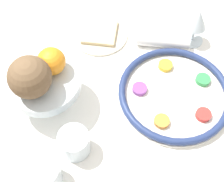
{
  "coord_description": "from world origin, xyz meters",
  "views": [
    {
      "loc": [
        0.04,
        0.47,
        1.51
      ],
      "look_at": [
        0.1,
        0.02,
        0.78
      ],
      "focal_mm": 50.0,
      "sensor_mm": 36.0,
      "label": 1
    }
  ],
  "objects_px": {
    "fruit_stand": "(45,84)",
    "cup_near": "(74,143)",
    "seder_plate": "(174,93)",
    "wine_glass": "(198,21)",
    "coconut": "(30,77)",
    "bread_plate": "(100,33)",
    "napkin_roll": "(163,40)",
    "cup_mid": "(44,175)",
    "orange_fruit": "(51,61)"
  },
  "relations": [
    {
      "from": "bread_plate",
      "to": "cup_near",
      "type": "height_order",
      "value": "cup_near"
    },
    {
      "from": "orange_fruit",
      "to": "bread_plate",
      "type": "height_order",
      "value": "orange_fruit"
    },
    {
      "from": "bread_plate",
      "to": "coconut",
      "type": "bearing_deg",
      "value": 69.33
    },
    {
      "from": "cup_near",
      "to": "seder_plate",
      "type": "bearing_deg",
      "value": -141.31
    },
    {
      "from": "cup_mid",
      "to": "cup_near",
      "type": "bearing_deg",
      "value": -120.92
    },
    {
      "from": "fruit_stand",
      "to": "bread_plate",
      "type": "bearing_deg",
      "value": -110.48
    },
    {
      "from": "wine_glass",
      "to": "coconut",
      "type": "height_order",
      "value": "coconut"
    },
    {
      "from": "wine_glass",
      "to": "seder_plate",
      "type": "bearing_deg",
      "value": 77.39
    },
    {
      "from": "coconut",
      "to": "napkin_roll",
      "type": "bearing_deg",
      "value": -138.02
    },
    {
      "from": "bread_plate",
      "to": "cup_near",
      "type": "relative_size",
      "value": 2.33
    },
    {
      "from": "seder_plate",
      "to": "wine_glass",
      "type": "height_order",
      "value": "wine_glass"
    },
    {
      "from": "coconut",
      "to": "bread_plate",
      "type": "height_order",
      "value": "coconut"
    },
    {
      "from": "coconut",
      "to": "cup_near",
      "type": "xyz_separation_m",
      "value": [
        -0.12,
        0.1,
        -0.12
      ]
    },
    {
      "from": "fruit_stand",
      "to": "bread_plate",
      "type": "height_order",
      "value": "fruit_stand"
    },
    {
      "from": "bread_plate",
      "to": "cup_mid",
      "type": "height_order",
      "value": "cup_mid"
    },
    {
      "from": "wine_glass",
      "to": "cup_near",
      "type": "bearing_deg",
      "value": 54.82
    },
    {
      "from": "wine_glass",
      "to": "bread_plate",
      "type": "distance_m",
      "value": 0.31
    },
    {
      "from": "wine_glass",
      "to": "fruit_stand",
      "type": "relative_size",
      "value": 0.65
    },
    {
      "from": "wine_glass",
      "to": "coconut",
      "type": "bearing_deg",
      "value": 37.88
    },
    {
      "from": "wine_glass",
      "to": "cup_mid",
      "type": "relative_size",
      "value": 1.59
    },
    {
      "from": "coconut",
      "to": "napkin_roll",
      "type": "relative_size",
      "value": 0.65
    },
    {
      "from": "fruit_stand",
      "to": "orange_fruit",
      "type": "distance_m",
      "value": 0.07
    },
    {
      "from": "fruit_stand",
      "to": "wine_glass",
      "type": "bearing_deg",
      "value": -144.15
    },
    {
      "from": "cup_near",
      "to": "fruit_stand",
      "type": "bearing_deg",
      "value": -51.92
    },
    {
      "from": "fruit_stand",
      "to": "cup_mid",
      "type": "relative_size",
      "value": 2.45
    },
    {
      "from": "seder_plate",
      "to": "orange_fruit",
      "type": "height_order",
      "value": "orange_fruit"
    },
    {
      "from": "seder_plate",
      "to": "wine_glass",
      "type": "distance_m",
      "value": 0.24
    },
    {
      "from": "seder_plate",
      "to": "cup_near",
      "type": "relative_size",
      "value": 4.08
    },
    {
      "from": "wine_glass",
      "to": "bread_plate",
      "type": "xyz_separation_m",
      "value": [
        0.3,
        0.02,
        -0.08
      ]
    },
    {
      "from": "seder_plate",
      "to": "fruit_stand",
      "type": "relative_size",
      "value": 1.66
    },
    {
      "from": "cup_mid",
      "to": "coconut",
      "type": "bearing_deg",
      "value": -71.68
    },
    {
      "from": "napkin_roll",
      "to": "cup_mid",
      "type": "bearing_deg",
      "value": 61.7
    },
    {
      "from": "wine_glass",
      "to": "cup_mid",
      "type": "xyz_separation_m",
      "value": [
        0.35,
        0.51,
        -0.05
      ]
    },
    {
      "from": "orange_fruit",
      "to": "wine_glass",
      "type": "bearing_deg",
      "value": -146.11
    },
    {
      "from": "fruit_stand",
      "to": "cup_near",
      "type": "distance_m",
      "value": 0.17
    },
    {
      "from": "bread_plate",
      "to": "cup_mid",
      "type": "relative_size",
      "value": 2.33
    },
    {
      "from": "seder_plate",
      "to": "napkin_roll",
      "type": "height_order",
      "value": "napkin_roll"
    },
    {
      "from": "napkin_roll",
      "to": "seder_plate",
      "type": "bearing_deg",
      "value": 103.08
    },
    {
      "from": "napkin_roll",
      "to": "cup_mid",
      "type": "height_order",
      "value": "cup_mid"
    },
    {
      "from": "napkin_roll",
      "to": "cup_near",
      "type": "relative_size",
      "value": 2.08
    },
    {
      "from": "bread_plate",
      "to": "cup_mid",
      "type": "bearing_deg",
      "value": 84.07
    },
    {
      "from": "seder_plate",
      "to": "coconut",
      "type": "distance_m",
      "value": 0.4
    },
    {
      "from": "fruit_stand",
      "to": "orange_fruit",
      "type": "height_order",
      "value": "orange_fruit"
    },
    {
      "from": "napkin_roll",
      "to": "cup_near",
      "type": "height_order",
      "value": "cup_near"
    },
    {
      "from": "napkin_roll",
      "to": "cup_near",
      "type": "distance_m",
      "value": 0.43
    },
    {
      "from": "seder_plate",
      "to": "napkin_roll",
      "type": "bearing_deg",
      "value": -76.92
    },
    {
      "from": "bread_plate",
      "to": "cup_mid",
      "type": "xyz_separation_m",
      "value": [
        0.05,
        0.49,
        0.03
      ]
    },
    {
      "from": "cup_near",
      "to": "bread_plate",
      "type": "bearing_deg",
      "value": -89.58
    },
    {
      "from": "seder_plate",
      "to": "bread_plate",
      "type": "bearing_deg",
      "value": -39.08
    },
    {
      "from": "orange_fruit",
      "to": "napkin_roll",
      "type": "bearing_deg",
      "value": -142.3
    }
  ]
}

